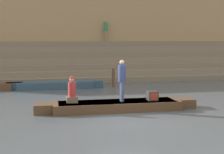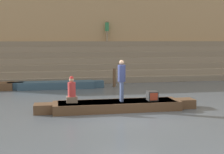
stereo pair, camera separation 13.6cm
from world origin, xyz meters
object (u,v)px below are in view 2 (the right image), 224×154
at_px(person_standing, 122,78).
at_px(person_rowing, 72,92).
at_px(person_on_steps, 107,29).
at_px(rowboat_main, 117,105).
at_px(moored_boat_shore, 56,85).
at_px(tv_set, 152,96).
at_px(mooring_post, 114,78).

xyz_separation_m(person_standing, person_rowing, (-2.09, 0.14, -0.57)).
bearing_deg(person_rowing, person_on_steps, 62.74).
bearing_deg(rowboat_main, moored_boat_shore, 109.06).
distance_m(person_standing, person_on_steps, 12.27).
bearing_deg(tv_set, person_standing, -179.75).
distance_m(person_rowing, moored_boat_shore, 6.50).
height_order(tv_set, moored_boat_shore, tv_set).
xyz_separation_m(moored_boat_shore, person_on_steps, (4.06, 5.36, 3.61)).
xyz_separation_m(rowboat_main, person_on_steps, (1.54, 11.90, 3.63)).
bearing_deg(rowboat_main, mooring_post, 78.33).
distance_m(person_rowing, person_on_steps, 12.66).
distance_m(rowboat_main, moored_boat_shore, 7.01).
bearing_deg(person_rowing, moored_boat_shore, 84.46).
bearing_deg(moored_boat_shore, tv_set, -60.26).
bearing_deg(mooring_post, person_on_steps, 85.55).
height_order(person_rowing, tv_set, person_rowing).
height_order(rowboat_main, moored_boat_shore, moored_boat_shore).
bearing_deg(rowboat_main, person_on_steps, 80.63).
xyz_separation_m(person_standing, tv_set, (1.35, -0.03, -0.82)).
bearing_deg(person_rowing, tv_set, -13.77).
bearing_deg(person_on_steps, moored_boat_shore, 7.17).
bearing_deg(mooring_post, rowboat_main, -99.69).
bearing_deg(moored_boat_shore, person_on_steps, 51.08).
bearing_deg(moored_boat_shore, person_standing, -69.45).
bearing_deg(person_standing, mooring_post, 83.76).
relative_size(mooring_post, person_on_steps, 0.70).
bearing_deg(person_rowing, rowboat_main, -13.94).
xyz_separation_m(mooring_post, person_on_steps, (0.41, 5.27, 3.25)).
relative_size(rowboat_main, moored_boat_shore, 1.18).
bearing_deg(person_standing, person_rowing, 177.94).
distance_m(mooring_post, person_on_steps, 6.20).
height_order(tv_set, person_on_steps, person_on_steps).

